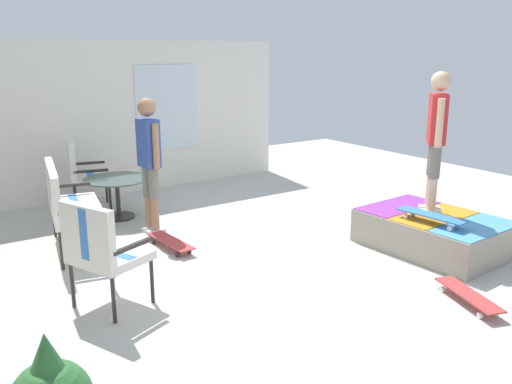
{
  "coord_description": "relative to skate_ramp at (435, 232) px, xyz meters",
  "views": [
    {
      "loc": [
        -4.64,
        3.49,
        2.31
      ],
      "look_at": [
        0.35,
        0.08,
        0.7
      ],
      "focal_mm": 38.0,
      "sensor_mm": 36.0,
      "label": 1
    }
  ],
  "objects": [
    {
      "name": "person_skater",
      "position": [
        0.12,
        -0.03,
        1.16
      ],
      "size": [
        0.37,
        0.37,
        1.65
      ],
      "color": "silver",
      "rests_on": "skate_ramp"
    },
    {
      "name": "skateboard_on_ramp",
      "position": [
        -0.16,
        0.31,
        0.29
      ],
      "size": [
        0.82,
        0.28,
        0.1
      ],
      "color": "#3372B2",
      "rests_on": "skate_ramp"
    },
    {
      "name": "patio_chair_by_wall",
      "position": [
        0.68,
        3.77,
        0.41
      ],
      "size": [
        0.78,
        0.74,
        1.02
      ],
      "color": "#2D2823",
      "rests_on": "ground_plane"
    },
    {
      "name": "house_facade",
      "position": [
        4.62,
        2.17,
        1.01
      ],
      "size": [
        0.23,
        6.0,
        2.43
      ],
      "color": "white",
      "rests_on": "ground_plane"
    },
    {
      "name": "skate_ramp",
      "position": [
        0.0,
        0.0,
        0.0
      ],
      "size": [
        1.66,
        1.74,
        0.42
      ],
      "color": "gray",
      "rests_on": "ground_plane"
    },
    {
      "name": "skateboard_spare",
      "position": [
        -1.12,
        0.93,
        -0.12
      ],
      "size": [
        0.82,
        0.45,
        0.1
      ],
      "color": "#B23838",
      "rests_on": "ground_plane"
    },
    {
      "name": "skateboard_by_bench",
      "position": [
        1.76,
        2.59,
        -0.12
      ],
      "size": [
        0.81,
        0.26,
        0.1
      ],
      "color": "#B23838",
      "rests_on": "ground_plane"
    },
    {
      "name": "ground_plane",
      "position": [
        0.83,
        1.68,
        -0.26
      ],
      "size": [
        12.0,
        12.0,
        0.1
      ],
      "primitive_type": "cube",
      "color": "beige"
    },
    {
      "name": "person_watching",
      "position": [
        2.46,
        2.52,
        0.8
      ],
      "size": [
        0.48,
        0.26,
        1.72
      ],
      "color": "silver",
      "rests_on": "ground_plane"
    },
    {
      "name": "patio_bench",
      "position": [
        2.38,
        3.6,
        0.41
      ],
      "size": [
        1.33,
        0.78,
        1.02
      ],
      "color": "#2D2823",
      "rests_on": "ground_plane"
    },
    {
      "name": "patio_chair_near_house",
      "position": [
        3.93,
        2.94,
        0.41
      ],
      "size": [
        0.73,
        0.68,
        1.02
      ],
      "color": "#2D2823",
      "rests_on": "ground_plane"
    },
    {
      "name": "patio_table",
      "position": [
        3.28,
        2.66,
        0.2
      ],
      "size": [
        0.9,
        0.9,
        0.57
      ],
      "color": "#2D2823",
      "rests_on": "ground_plane"
    }
  ]
}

